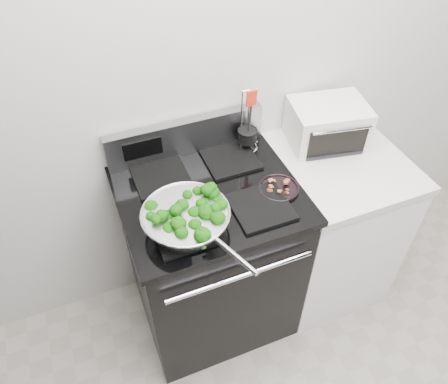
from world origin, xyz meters
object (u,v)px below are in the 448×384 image
gas_range (211,256)px  skillet (186,218)px  bacon_plate (279,187)px  utensil_holder (247,138)px  toaster_oven (327,124)px

gas_range → skillet: gas_range is taller
skillet → bacon_plate: 0.45m
skillet → utensil_holder: (0.43, 0.38, 0.00)m
gas_range → bacon_plate: gas_range is taller
gas_range → bacon_plate: size_ratio=6.36×
bacon_plate → toaster_oven: size_ratio=0.44×
gas_range → skillet: bearing=-134.0°
utensil_holder → toaster_oven: 0.41m
bacon_plate → toaster_oven: 0.48m
skillet → gas_range: bearing=24.9°
skillet → utensil_holder: bearing=19.9°
bacon_plate → utensil_holder: utensil_holder is taller
utensil_holder → gas_range: bearing=-146.0°
gas_range → toaster_oven: 0.89m
gas_range → utensil_holder: utensil_holder is taller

